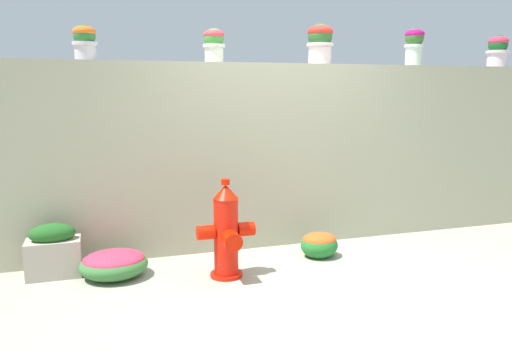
{
  "coord_description": "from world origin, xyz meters",
  "views": [
    {
      "loc": [
        -1.74,
        -3.81,
        1.65
      ],
      "look_at": [
        -0.21,
        1.03,
        0.78
      ],
      "focal_mm": 35.22,
      "sensor_mm": 36.0,
      "label": 1
    }
  ],
  "objects_px": {
    "potted_plant_2": "(214,43)",
    "flower_bush_right": "(114,263)",
    "potted_plant_5": "(498,49)",
    "fire_hydrant": "(226,233)",
    "potted_plant_3": "(320,41)",
    "potted_plant_1": "(85,40)",
    "flower_bush_left": "(319,244)",
    "planter_box": "(53,251)",
    "potted_plant_4": "(414,43)"
  },
  "relations": [
    {
      "from": "potted_plant_2",
      "to": "flower_bush_right",
      "type": "xyz_separation_m",
      "value": [
        -1.08,
        -0.61,
        -1.99
      ]
    },
    {
      "from": "potted_plant_5",
      "to": "fire_hydrant",
      "type": "height_order",
      "value": "potted_plant_5"
    },
    {
      "from": "potted_plant_2",
      "to": "potted_plant_5",
      "type": "bearing_deg",
      "value": -0.3
    },
    {
      "from": "flower_bush_right",
      "to": "potted_plant_3",
      "type": "bearing_deg",
      "value": 14.61
    },
    {
      "from": "potted_plant_5",
      "to": "fire_hydrant",
      "type": "xyz_separation_m",
      "value": [
        -3.62,
        -0.89,
        -1.73
      ]
    },
    {
      "from": "potted_plant_3",
      "to": "fire_hydrant",
      "type": "bearing_deg",
      "value": -145.24
    },
    {
      "from": "potted_plant_1",
      "to": "potted_plant_3",
      "type": "height_order",
      "value": "potted_plant_3"
    },
    {
      "from": "fire_hydrant",
      "to": "flower_bush_left",
      "type": "xyz_separation_m",
      "value": [
        1.02,
        0.25,
        -0.27
      ]
    },
    {
      "from": "flower_bush_right",
      "to": "potted_plant_1",
      "type": "bearing_deg",
      "value": 103.73
    },
    {
      "from": "potted_plant_2",
      "to": "potted_plant_5",
      "type": "xyz_separation_m",
      "value": [
        3.5,
        -0.02,
        0.02
      ]
    },
    {
      "from": "flower_bush_left",
      "to": "planter_box",
      "type": "bearing_deg",
      "value": 174.66
    },
    {
      "from": "potted_plant_4",
      "to": "fire_hydrant",
      "type": "bearing_deg",
      "value": -160.32
    },
    {
      "from": "flower_bush_left",
      "to": "planter_box",
      "type": "relative_size",
      "value": 0.77
    },
    {
      "from": "potted_plant_2",
      "to": "flower_bush_left",
      "type": "height_order",
      "value": "potted_plant_2"
    },
    {
      "from": "potted_plant_3",
      "to": "fire_hydrant",
      "type": "xyz_separation_m",
      "value": [
        -1.27,
        -0.88,
        -1.76
      ]
    },
    {
      "from": "flower_bush_right",
      "to": "fire_hydrant",
      "type": "bearing_deg",
      "value": -17.31
    },
    {
      "from": "flower_bush_left",
      "to": "potted_plant_3",
      "type": "bearing_deg",
      "value": 68.24
    },
    {
      "from": "potted_plant_4",
      "to": "flower_bush_right",
      "type": "height_order",
      "value": "potted_plant_4"
    },
    {
      "from": "flower_bush_right",
      "to": "potted_plant_2",
      "type": "bearing_deg",
      "value": 29.41
    },
    {
      "from": "flower_bush_right",
      "to": "planter_box",
      "type": "distance_m",
      "value": 0.55
    },
    {
      "from": "potted_plant_1",
      "to": "potted_plant_4",
      "type": "relative_size",
      "value": 0.79
    },
    {
      "from": "potted_plant_1",
      "to": "fire_hydrant",
      "type": "bearing_deg",
      "value": -39.35
    },
    {
      "from": "potted_plant_2",
      "to": "flower_bush_left",
      "type": "bearing_deg",
      "value": -36.13
    },
    {
      "from": "potted_plant_1",
      "to": "planter_box",
      "type": "relative_size",
      "value": 0.67
    },
    {
      "from": "potted_plant_4",
      "to": "flower_bush_right",
      "type": "distance_m",
      "value": 4.0
    },
    {
      "from": "potted_plant_5",
      "to": "planter_box",
      "type": "bearing_deg",
      "value": -175.45
    },
    {
      "from": "potted_plant_1",
      "to": "potted_plant_2",
      "type": "relative_size",
      "value": 0.97
    },
    {
      "from": "potted_plant_4",
      "to": "fire_hydrant",
      "type": "relative_size",
      "value": 0.47
    },
    {
      "from": "potted_plant_5",
      "to": "flower_bush_right",
      "type": "distance_m",
      "value": 5.04
    },
    {
      "from": "potted_plant_2",
      "to": "flower_bush_left",
      "type": "relative_size",
      "value": 0.9
    },
    {
      "from": "flower_bush_right",
      "to": "potted_plant_5",
      "type": "bearing_deg",
      "value": 7.35
    },
    {
      "from": "potted_plant_5",
      "to": "fire_hydrant",
      "type": "bearing_deg",
      "value": -166.18
    },
    {
      "from": "potted_plant_3",
      "to": "planter_box",
      "type": "bearing_deg",
      "value": -171.78
    },
    {
      "from": "flower_bush_right",
      "to": "planter_box",
      "type": "xyz_separation_m",
      "value": [
        -0.51,
        0.19,
        0.1
      ]
    },
    {
      "from": "potted_plant_1",
      "to": "flower_bush_right",
      "type": "relative_size",
      "value": 0.55
    },
    {
      "from": "potted_plant_3",
      "to": "potted_plant_5",
      "type": "xyz_separation_m",
      "value": [
        2.35,
        0.01,
        -0.03
      ]
    },
    {
      "from": "fire_hydrant",
      "to": "flower_bush_right",
      "type": "height_order",
      "value": "fire_hydrant"
    },
    {
      "from": "flower_bush_left",
      "to": "flower_bush_right",
      "type": "distance_m",
      "value": 1.98
    },
    {
      "from": "potted_plant_4",
      "to": "planter_box",
      "type": "relative_size",
      "value": 0.85
    },
    {
      "from": "potted_plant_2",
      "to": "potted_plant_4",
      "type": "distance_m",
      "value": 2.31
    },
    {
      "from": "potted_plant_3",
      "to": "flower_bush_right",
      "type": "distance_m",
      "value": 3.08
    },
    {
      "from": "potted_plant_2",
      "to": "planter_box",
      "type": "bearing_deg",
      "value": -165.08
    },
    {
      "from": "potted_plant_1",
      "to": "fire_hydrant",
      "type": "relative_size",
      "value": 0.37
    },
    {
      "from": "potted_plant_1",
      "to": "flower_bush_right",
      "type": "bearing_deg",
      "value": -76.27
    },
    {
      "from": "fire_hydrant",
      "to": "flower_bush_right",
      "type": "distance_m",
      "value": 1.04
    },
    {
      "from": "potted_plant_3",
      "to": "potted_plant_2",
      "type": "bearing_deg",
      "value": 178.61
    },
    {
      "from": "potted_plant_1",
      "to": "potted_plant_3",
      "type": "bearing_deg",
      "value": -0.72
    },
    {
      "from": "potted_plant_5",
      "to": "flower_bush_right",
      "type": "relative_size",
      "value": 0.63
    },
    {
      "from": "potted_plant_1",
      "to": "potted_plant_5",
      "type": "height_order",
      "value": "potted_plant_5"
    },
    {
      "from": "potted_plant_4",
      "to": "flower_bush_left",
      "type": "height_order",
      "value": "potted_plant_4"
    }
  ]
}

